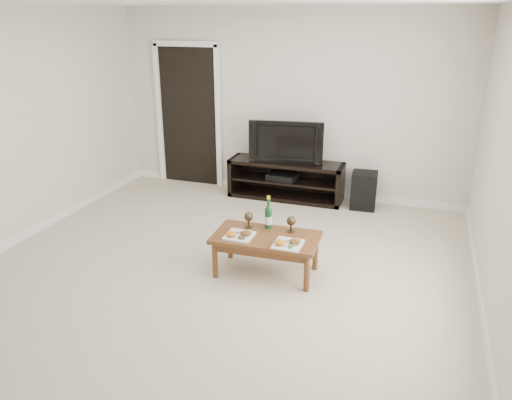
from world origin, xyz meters
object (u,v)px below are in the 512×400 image
(media_console, at_px, (286,180))
(television, at_px, (287,141))
(subwoofer, at_px, (364,190))
(coffee_table, at_px, (266,255))

(media_console, distance_m, television, 0.57)
(subwoofer, relative_size, coffee_table, 0.48)
(television, height_order, subwoofer, television)
(media_console, relative_size, coffee_table, 1.54)
(television, distance_m, coffee_table, 2.32)
(subwoofer, bearing_deg, coffee_table, -111.53)
(television, distance_m, subwoofer, 1.25)
(television, height_order, coffee_table, television)
(coffee_table, bearing_deg, media_console, 100.44)
(television, xyz_separation_m, coffee_table, (0.41, -2.20, -0.63))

